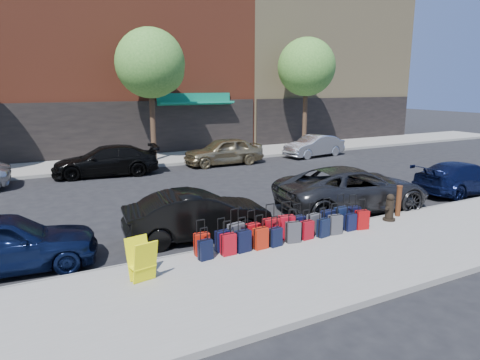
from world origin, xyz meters
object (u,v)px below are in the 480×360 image
car_near_3 (462,178)px  car_far_3 (314,146)px  tree_right (308,69)px  display_rack (142,260)px  car_near_0 (3,243)px  suitcase_front_5 (287,227)px  bollard (399,200)px  fire_hydrant (390,208)px  car_far_1 (106,161)px  car_near_1 (198,215)px  car_near_2 (353,189)px  tree_center (153,65)px  car_far_2 (224,151)px

car_near_3 → car_far_3: (0.32, 10.30, 0.02)m
tree_right → car_far_3: size_ratio=1.80×
display_rack → car_near_0: car_near_0 is taller
suitcase_front_5 → bollard: 4.41m
fire_hydrant → display_rack: 8.09m
car_near_3 → bollard: bearing=105.7°
car_near_3 → car_far_1: 16.05m
car_near_1 → car_near_2: 5.95m
display_rack → car_near_2: (8.20, 2.45, 0.15)m
fire_hydrant → suitcase_front_5: bearing=159.2°
car_far_1 → car_near_0: bearing=-14.8°
tree_center → tree_right: bearing=0.0°
car_near_1 → car_far_1: size_ratio=0.84×
car_far_2 → fire_hydrant: bearing=1.9°
fire_hydrant → tree_right: bearing=44.4°
car_near_2 → car_far_1: bearing=40.1°
tree_center → tree_right: size_ratio=1.00×
car_far_1 → car_near_2: bearing=40.8°
car_far_1 → car_far_3: car_far_1 is taller
tree_right → display_rack: (-15.37, -15.03, -4.80)m
car_near_2 → tree_center: bearing=21.8°
tree_right → car_near_3: tree_right is taller
car_near_0 → car_near_1: (4.94, 0.02, -0.03)m
fire_hydrant → tree_center: bearing=83.7°
tree_center → suitcase_front_5: bearing=-92.5°
tree_right → car_far_1: bearing=-170.0°
car_near_2 → car_far_1: car_near_2 is taller
car_near_2 → car_near_3: 5.64m
fire_hydrant → car_near_3: car_near_3 is taller
car_near_0 → car_near_2: 10.89m
tree_right → suitcase_front_5: size_ratio=6.91×
suitcase_front_5 → display_rack: (-4.26, -0.73, 0.13)m
suitcase_front_5 → car_near_3: (9.57, 1.47, 0.17)m
car_near_0 → car_far_1: (4.29, 10.33, 0.01)m
fire_hydrant → car_near_3: size_ratio=0.19×
display_rack → car_near_1: (2.25, 2.28, 0.08)m
tree_center → car_far_1: 6.21m
bollard → display_rack: size_ratio=1.08×
bollard → car_near_2: 1.72m
display_rack → car_near_1: size_ratio=0.22×
tree_right → bollard: (-6.71, -14.23, -4.74)m
tree_right → bollard: bearing=-115.2°
tree_center → fire_hydrant: tree_center is taller
fire_hydrant → display_rack: (-8.06, -0.59, 0.07)m
suitcase_front_5 → car_far_1: 12.16m
display_rack → car_near_0: bearing=128.8°
tree_right → suitcase_front_5: bearing=-127.9°
car_near_1 → tree_right: bearing=-39.7°
fire_hydrant → car_far_3: car_far_3 is taller
fire_hydrant → car_far_2: size_ratio=0.19×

